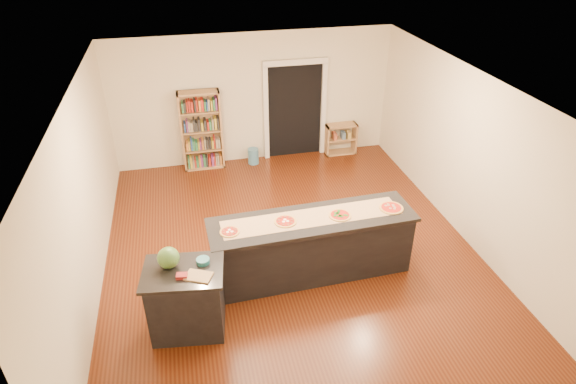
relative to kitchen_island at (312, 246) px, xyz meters
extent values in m
cube|color=beige|center=(-0.18, 0.64, 0.89)|extent=(6.00, 7.00, 2.80)
cube|color=#51220D|center=(-0.18, 0.64, -0.51)|extent=(6.00, 7.00, 0.01)
cube|color=white|center=(-0.18, 0.64, 2.29)|extent=(6.00, 7.00, 0.01)
cube|color=black|center=(0.72, 4.13, 0.54)|extent=(1.20, 0.02, 2.10)
cube|color=silver|center=(0.07, 4.08, 0.54)|extent=(0.10, 0.08, 2.10)
cube|color=silver|center=(1.37, 4.08, 0.54)|extent=(0.10, 0.08, 2.10)
cube|color=silver|center=(0.72, 4.08, 1.64)|extent=(1.40, 0.08, 0.12)
cube|color=black|center=(0.00, 0.00, -0.03)|extent=(3.00, 0.75, 0.96)
cube|color=black|center=(0.00, 0.00, 0.48)|extent=(3.08, 0.83, 0.05)
cube|color=black|center=(-1.91, -0.75, -0.03)|extent=(0.93, 0.66, 0.96)
cube|color=black|center=(-1.91, -0.75, 0.47)|extent=(1.02, 0.75, 0.04)
cube|color=tan|center=(-1.35, 3.94, 0.35)|extent=(0.86, 0.31, 1.72)
cube|color=tan|center=(1.77, 3.94, -0.16)|extent=(0.71, 0.30, 0.71)
cylinder|color=teal|center=(-0.27, 3.87, -0.34)|extent=(0.24, 0.24, 0.35)
cube|color=tan|center=(0.00, 0.02, 0.51)|extent=(2.69, 0.57, 0.00)
sphere|color=#144214|center=(-2.06, -0.64, 0.64)|extent=(0.28, 0.28, 0.28)
cube|color=tan|center=(-1.72, -0.92, 0.51)|extent=(0.38, 0.33, 0.02)
cube|color=maroon|center=(-1.92, -0.89, 0.52)|extent=(0.15, 0.12, 0.05)
cylinder|color=#195966|center=(-1.64, -0.66, 0.53)|extent=(0.17, 0.17, 0.06)
cylinder|color=tan|center=(-1.23, -0.08, 0.52)|extent=(0.30, 0.30, 0.02)
cylinder|color=#A5190C|center=(-1.23, -0.08, 0.53)|extent=(0.24, 0.24, 0.00)
cylinder|color=tan|center=(-0.41, 0.00, 0.52)|extent=(0.32, 0.32, 0.02)
cylinder|color=#A5190C|center=(-0.41, 0.00, 0.53)|extent=(0.26, 0.26, 0.00)
cylinder|color=tan|center=(0.41, -0.03, 0.52)|extent=(0.32, 0.32, 0.02)
cylinder|color=#A5190C|center=(0.41, -0.03, 0.53)|extent=(0.26, 0.26, 0.00)
cylinder|color=tan|center=(1.23, -0.01, 0.52)|extent=(0.35, 0.35, 0.02)
cylinder|color=#A5190C|center=(1.23, -0.01, 0.53)|extent=(0.29, 0.29, 0.00)
camera|label=1|loc=(-1.66, -5.62, 4.46)|focal=30.00mm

